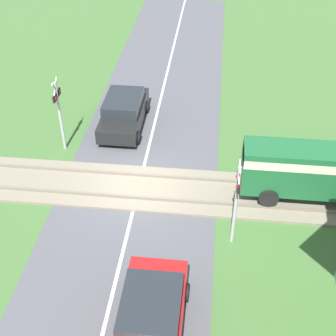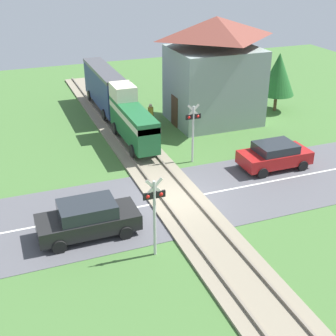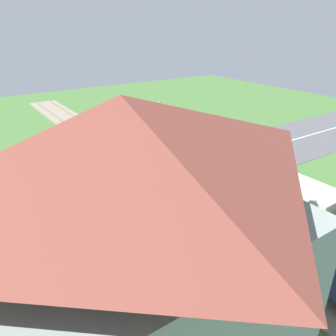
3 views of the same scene
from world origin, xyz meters
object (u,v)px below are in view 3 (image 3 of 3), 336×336
object	(u,v)px
crossing_signal_west_approach	(157,121)
pedestrian_by_station	(282,307)
car_far_side	(45,213)
station_building	(131,281)
crossing_signal_east_approach	(153,180)
car_near_crossing	(204,144)

from	to	relation	value
crossing_signal_west_approach	pedestrian_by_station	bearing A→B (deg)	71.58
car_far_side	station_building	world-z (taller)	station_building
pedestrian_by_station	crossing_signal_east_approach	bearing A→B (deg)	-87.46
car_near_crossing	crossing_signal_east_approach	distance (m)	9.03
crossing_signal_west_approach	station_building	xyz separation A→B (m)	(9.11, 13.49, 1.28)
car_far_side	crossing_signal_east_approach	xyz separation A→B (m)	(-3.97, 2.37, 1.43)
pedestrian_by_station	car_near_crossing	bearing A→B (deg)	-120.47
car_far_side	pedestrian_by_station	world-z (taller)	pedestrian_by_station
station_building	pedestrian_by_station	xyz separation A→B (m)	(-4.41, 0.65, -2.78)
crossing_signal_east_approach	pedestrian_by_station	world-z (taller)	crossing_signal_east_approach
car_near_crossing	crossing_signal_west_approach	size ratio (longest dim) A/B	1.25
car_far_side	car_near_crossing	bearing A→B (deg)	-165.55
crossing_signal_west_approach	station_building	size ratio (longest dim) A/B	0.49
pedestrian_by_station	crossing_signal_west_approach	bearing A→B (deg)	-108.42
station_building	crossing_signal_east_approach	bearing A→B (deg)	-125.10
crossing_signal_west_approach	car_near_crossing	bearing A→B (deg)	132.98
car_near_crossing	pedestrian_by_station	world-z (taller)	car_near_crossing
station_building	pedestrian_by_station	world-z (taller)	station_building
car_far_side	crossing_signal_east_approach	size ratio (longest dim) A/B	1.13
crossing_signal_west_approach	crossing_signal_east_approach	world-z (taller)	same
crossing_signal_east_approach	station_building	size ratio (longest dim) A/B	0.49
car_near_crossing	crossing_signal_east_approach	size ratio (longest dim) A/B	1.25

